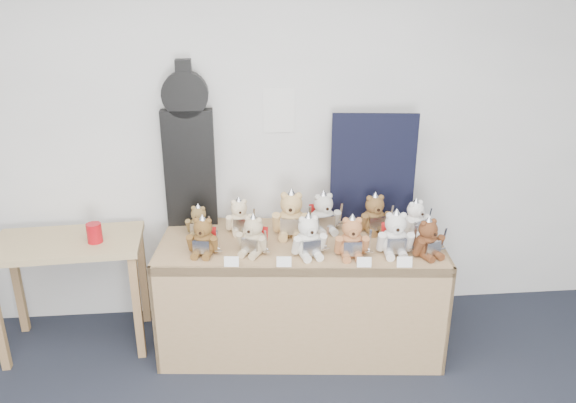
{
  "coord_description": "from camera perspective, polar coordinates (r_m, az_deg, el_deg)",
  "views": [
    {
      "loc": [
        0.09,
        -1.21,
        2.28
      ],
      "look_at": [
        0.39,
        1.93,
        1.06
      ],
      "focal_mm": 35.0,
      "sensor_mm": 36.0,
      "label": 1
    }
  ],
  "objects": [
    {
      "name": "red_cup",
      "position": [
        3.73,
        -19.07,
        -3.04
      ],
      "size": [
        0.09,
        0.09,
        0.13
      ],
      "primitive_type": "cylinder",
      "color": "#AC0B14",
      "rests_on": "side_table"
    },
    {
      "name": "teddy_front_centre",
      "position": [
        3.38,
        2.11,
        -3.67
      ],
      "size": [
        0.24,
        0.21,
        0.29
      ],
      "rotation": [
        0.0,
        0.0,
        0.19
      ],
      "color": "silver",
      "rests_on": "display_table"
    },
    {
      "name": "teddy_front_end",
      "position": [
        3.47,
        14.03,
        -3.76
      ],
      "size": [
        0.22,
        0.21,
        0.27
      ],
      "rotation": [
        0.0,
        0.0,
        0.35
      ],
      "color": "brown",
      "rests_on": "display_table"
    },
    {
      "name": "navy_board",
      "position": [
        3.82,
        8.62,
        3.3
      ],
      "size": [
        0.57,
        0.09,
        0.76
      ],
      "primitive_type": "cube",
      "rotation": [
        0.0,
        0.0,
        -0.12
      ],
      "color": "black",
      "rests_on": "display_table"
    },
    {
      "name": "teddy_back_centre_left",
      "position": [
        3.64,
        0.33,
        -1.46
      ],
      "size": [
        0.28,
        0.24,
        0.34
      ],
      "rotation": [
        0.0,
        0.0,
        -0.17
      ],
      "color": "tan",
      "rests_on": "display_table"
    },
    {
      "name": "room_shell",
      "position": [
        3.8,
        -0.93,
        9.23
      ],
      "size": [
        6.0,
        6.0,
        6.0
      ],
      "color": "silver",
      "rests_on": "floor"
    },
    {
      "name": "teddy_back_end",
      "position": [
        3.76,
        12.83,
        -1.75
      ],
      "size": [
        0.22,
        0.21,
        0.26
      ],
      "rotation": [
        0.0,
        0.0,
        0.45
      ],
      "color": "white",
      "rests_on": "display_table"
    },
    {
      "name": "entry_card_b",
      "position": [
        3.27,
        -0.41,
        -6.14
      ],
      "size": [
        0.09,
        0.03,
        0.06
      ],
      "primitive_type": "cube",
      "rotation": [
        -0.24,
        0.0,
        -0.1
      ],
      "color": "silver",
      "rests_on": "display_table"
    },
    {
      "name": "teddy_front_far_left",
      "position": [
        3.43,
        -8.6,
        -3.66
      ],
      "size": [
        0.22,
        0.2,
        0.27
      ],
      "rotation": [
        0.0,
        0.0,
        -0.21
      ],
      "color": "brown",
      "rests_on": "display_table"
    },
    {
      "name": "teddy_back_left",
      "position": [
        3.72,
        -4.96,
        -1.57
      ],
      "size": [
        0.21,
        0.18,
        0.26
      ],
      "rotation": [
        0.0,
        0.0,
        0.1
      ],
      "color": "beige",
      "rests_on": "display_table"
    },
    {
      "name": "display_table",
      "position": [
        3.61,
        1.3,
        -6.83
      ],
      "size": [
        1.87,
        0.93,
        0.75
      ],
      "rotation": [
        0.0,
        0.0,
        -0.1
      ],
      "color": "#91714A",
      "rests_on": "floor"
    },
    {
      "name": "teddy_back_far_left",
      "position": [
        3.71,
        -9.06,
        -2.05
      ],
      "size": [
        0.19,
        0.17,
        0.23
      ],
      "rotation": [
        0.0,
        0.0,
        -0.26
      ],
      "color": "olive",
      "rests_on": "display_table"
    },
    {
      "name": "guitar_case",
      "position": [
        3.75,
        -10.07,
        5.47
      ],
      "size": [
        0.34,
        0.1,
        1.1
      ],
      "rotation": [
        0.0,
        0.0,
        0.01
      ],
      "color": "black",
      "rests_on": "display_table"
    },
    {
      "name": "entry_card_d",
      "position": [
        3.33,
        11.76,
        -6.04
      ],
      "size": [
        0.09,
        0.03,
        0.06
      ],
      "primitive_type": "cube",
      "rotation": [
        -0.24,
        0.0,
        -0.1
      ],
      "color": "silver",
      "rests_on": "display_table"
    },
    {
      "name": "teddy_front_left",
      "position": [
        3.41,
        -3.54,
        -3.58
      ],
      "size": [
        0.22,
        0.22,
        0.27
      ],
      "rotation": [
        0.0,
        0.0,
        -0.48
      ],
      "color": "tan",
      "rests_on": "display_table"
    },
    {
      "name": "teddy_back_centre_right",
      "position": [
        3.71,
        3.62,
        -1.29
      ],
      "size": [
        0.25,
        0.23,
        0.3
      ],
      "rotation": [
        0.0,
        0.0,
        0.22
      ],
      "color": "beige",
      "rests_on": "display_table"
    },
    {
      "name": "side_table",
      "position": [
        3.89,
        -21.33,
        -5.4
      ],
      "size": [
        0.95,
        0.57,
        0.77
      ],
      "rotation": [
        0.0,
        0.0,
        0.06
      ],
      "color": "tan",
      "rests_on": "floor"
    },
    {
      "name": "entry_card_c",
      "position": [
        3.3,
        7.75,
        -6.13
      ],
      "size": [
        0.09,
        0.03,
        0.06
      ],
      "primitive_type": "cube",
      "rotation": [
        -0.24,
        0.0,
        -0.1
      ],
      "color": "silver",
      "rests_on": "display_table"
    },
    {
      "name": "teddy_back_right",
      "position": [
        3.75,
        8.79,
        -1.36
      ],
      "size": [
        0.24,
        0.2,
        0.29
      ],
      "rotation": [
        0.0,
        0.0,
        0.11
      ],
      "color": "brown",
      "rests_on": "display_table"
    },
    {
      "name": "teddy_front_right",
      "position": [
        3.39,
        6.5,
        -3.77
      ],
      "size": [
        0.23,
        0.19,
        0.29
      ],
      "rotation": [
        0.0,
        0.0,
        -0.08
      ],
      "color": "#A3663E",
      "rests_on": "display_table"
    },
    {
      "name": "teddy_front_far_right",
      "position": [
        3.46,
        10.84,
        -3.37
      ],
      "size": [
        0.25,
        0.22,
        0.31
      ],
      "rotation": [
        0.0,
        0.0,
        -0.1
      ],
      "color": "silver",
      "rests_on": "display_table"
    },
    {
      "name": "entry_card_a",
      "position": [
        3.29,
        -5.76,
        -6.1
      ],
      "size": [
        0.09,
        0.03,
        0.06
      ],
      "primitive_type": "cube",
      "rotation": [
        -0.24,
        0.0,
        -0.1
      ],
      "color": "silver",
      "rests_on": "display_table"
    }
  ]
}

